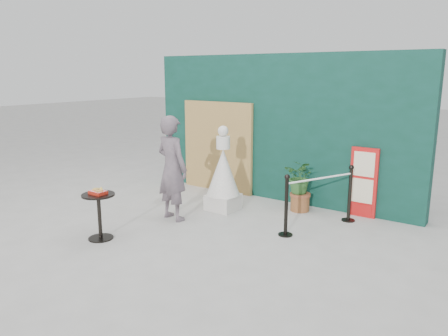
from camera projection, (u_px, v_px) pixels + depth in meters
ground at (180, 243)px, 6.86m from camera, size 60.00×60.00×0.00m
back_wall at (278, 128)px, 9.05m from camera, size 6.00×0.30×3.00m
bamboo_fence at (218, 147)px, 9.78m from camera, size 1.80×0.08×2.00m
woman at (172, 168)px, 7.82m from camera, size 0.75×0.55×1.90m
menu_board at (363, 183)px, 8.01m from camera, size 0.50×0.07×1.30m
statue at (223, 176)px, 8.42m from camera, size 0.64×0.64×1.65m
cafe_table at (99, 209)px, 6.95m from camera, size 0.52×0.52×0.75m
food_basket at (98, 192)px, 6.89m from camera, size 0.26×0.19×0.11m
planter at (301, 181)px, 8.36m from camera, size 0.59×0.51×1.01m
stanchion_barrier at (319, 200)px, 7.45m from camera, size 0.84×1.54×1.03m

